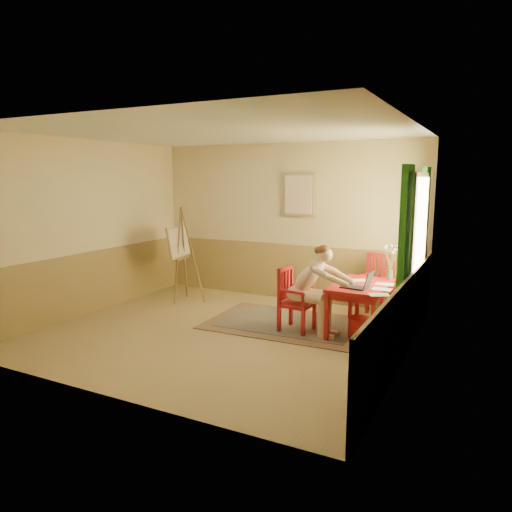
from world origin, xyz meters
The scene contains 14 objects.
room centered at (0.00, 0.00, 1.40)m, with size 5.04×4.54×2.84m.
wainscot centered at (0.00, 0.80, 0.50)m, with size 5.00×4.50×1.00m.
window centered at (2.42, 1.10, 1.35)m, with size 0.12×2.01×2.20m.
wall_portrait centered at (0.25, 2.20, 1.90)m, with size 0.60×0.05×0.76m.
rug centered at (0.68, 0.79, 0.01)m, with size 2.45×1.68×0.02m.
table centered at (1.76, 0.87, 0.63)m, with size 0.74×1.21×0.72m.
chair_left centered at (0.87, 0.53, 0.47)m, with size 0.46×0.45×0.93m.
chair_back centered at (1.76, 1.74, 0.50)m, with size 0.50×0.51×1.00m.
figure centered at (1.16, 0.50, 0.71)m, with size 0.97×0.44×1.29m.
laptop centered at (1.79, 0.57, 0.77)m, with size 0.43×0.29×0.25m.
papers centered at (1.97, 0.76, 0.72)m, with size 0.77×1.01×0.00m.
vase centered at (2.05, 1.36, 0.96)m, with size 0.21×0.26×0.52m.
wastebasket centered at (1.80, 0.62, 0.15)m, with size 0.29×0.29×0.31m, color red.
easel centered at (-1.60, 1.21, 1.00)m, with size 0.62×0.76×1.69m.
Camera 1 is at (3.38, -5.59, 2.19)m, focal length 33.24 mm.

